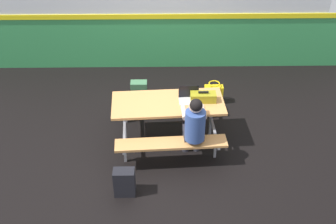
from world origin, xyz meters
TOP-DOWN VIEW (x-y plane):
  - ground_plane at (0.00, 0.00)m, footprint 10.00×10.00m
  - accent_backdrop at (0.00, 2.49)m, footprint 8.00×0.14m
  - picnic_table_main at (0.12, 0.00)m, footprint 1.81×1.65m
  - student_nearer at (0.50, -0.54)m, footprint 0.38×0.53m
  - laptop_silver at (0.45, 0.06)m, footprint 0.33×0.24m
  - toolbox_grey at (0.67, 0.03)m, footprint 0.40×0.18m
  - backpack_dark at (-0.41, 1.10)m, footprint 0.30×0.22m
  - tote_bag_bright at (0.98, 1.06)m, footprint 0.34×0.21m
  - satchel_spare at (-0.51, -1.22)m, footprint 0.30×0.22m

SIDE VIEW (x-z plane):
  - ground_plane at x=0.00m, z-range -0.02..0.00m
  - tote_bag_bright at x=0.98m, z-range -0.02..0.41m
  - backpack_dark at x=-0.41m, z-range 0.00..0.44m
  - satchel_spare at x=-0.51m, z-range 0.00..0.44m
  - picnic_table_main at x=0.12m, z-range 0.20..0.94m
  - student_nearer at x=0.50m, z-range 0.10..1.31m
  - laptop_silver at x=0.45m, z-range 0.67..0.90m
  - toolbox_grey at x=0.67m, z-range 0.72..0.90m
  - accent_backdrop at x=0.00m, z-range -0.05..2.55m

